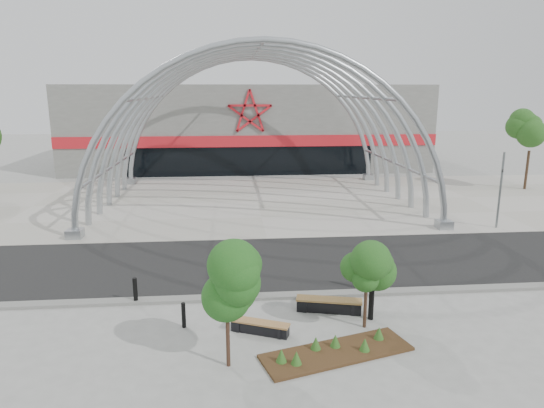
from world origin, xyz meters
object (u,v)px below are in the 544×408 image
at_px(street_tree_1, 368,259).
at_px(bollard_2, 253,280).
at_px(signal_pole, 500,189).
at_px(bench_0, 260,328).
at_px(bench_1, 329,305).
at_px(street_tree_0, 227,282).

relative_size(street_tree_1, bollard_2, 2.88).
xyz_separation_m(signal_pole, street_tree_1, (-10.56, -10.72, 0.12)).
distance_m(bench_0, bollard_2, 3.06).
bearing_deg(signal_pole, bollard_2, -151.10).
distance_m(signal_pole, bench_0, 17.82).
bearing_deg(street_tree_1, signal_pole, 45.42).
bearing_deg(bollard_2, signal_pole, 28.90).
xyz_separation_m(street_tree_1, bench_0, (-3.45, -0.11, -2.16)).
relative_size(signal_pole, bench_1, 1.83).
distance_m(street_tree_0, bollard_2, 5.30).
relative_size(street_tree_1, bench_0, 1.70).
distance_m(street_tree_0, street_tree_1, 4.85).
height_order(street_tree_0, bench_0, street_tree_0).
bearing_deg(street_tree_1, bollard_2, 140.32).
distance_m(signal_pole, street_tree_0, 19.62).
bearing_deg(street_tree_1, bench_1, 127.22).
bearing_deg(bench_1, bench_0, -151.95).
bearing_deg(bench_0, street_tree_0, -119.43).
height_order(signal_pole, street_tree_1, signal_pole).
bearing_deg(bench_1, street_tree_0, -138.38).
relative_size(street_tree_0, bench_1, 1.50).
bearing_deg(bollard_2, street_tree_1, -39.68).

